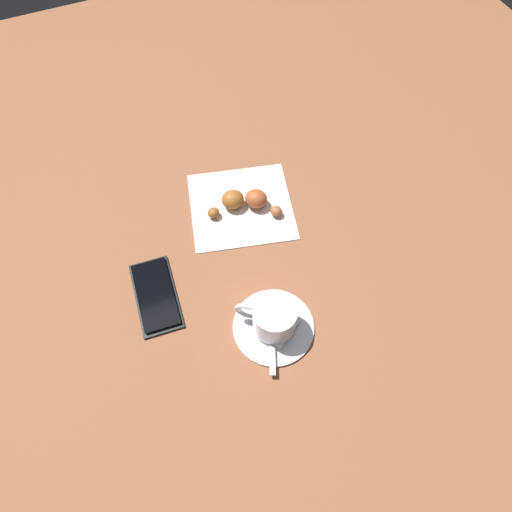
% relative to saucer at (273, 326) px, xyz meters
% --- Properties ---
extents(ground_plane, '(1.80, 1.80, 0.00)m').
position_rel_saucer_xyz_m(ground_plane, '(0.11, -0.01, -0.00)').
color(ground_plane, brown).
extents(saucer, '(0.13, 0.13, 0.01)m').
position_rel_saucer_xyz_m(saucer, '(0.00, 0.00, 0.00)').
color(saucer, silver).
rests_on(saucer, ground).
extents(espresso_cup, '(0.07, 0.08, 0.06)m').
position_rel_saucer_xyz_m(espresso_cup, '(0.00, 0.00, 0.03)').
color(espresso_cup, silver).
rests_on(espresso_cup, saucer).
extents(teaspoon, '(0.12, 0.06, 0.01)m').
position_rel_saucer_xyz_m(teaspoon, '(0.01, 0.00, 0.01)').
color(teaspoon, silver).
rests_on(teaspoon, saucer).
extents(sugar_packet, '(0.04, 0.06, 0.01)m').
position_rel_saucer_xyz_m(sugar_packet, '(-0.02, -0.01, 0.01)').
color(sugar_packet, white).
rests_on(sugar_packet, saucer).
extents(napkin, '(0.21, 0.22, 0.00)m').
position_rel_saucer_xyz_m(napkin, '(0.24, -0.04, -0.00)').
color(napkin, white).
rests_on(napkin, ground).
extents(croissant, '(0.08, 0.13, 0.03)m').
position_rel_saucer_xyz_m(croissant, '(0.23, -0.05, 0.01)').
color(croissant, '#9A5933').
rests_on(croissant, napkin).
extents(cell_phone, '(0.14, 0.08, 0.01)m').
position_rel_saucer_xyz_m(cell_phone, '(0.13, 0.15, 0.00)').
color(cell_phone, black).
rests_on(cell_phone, ground).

